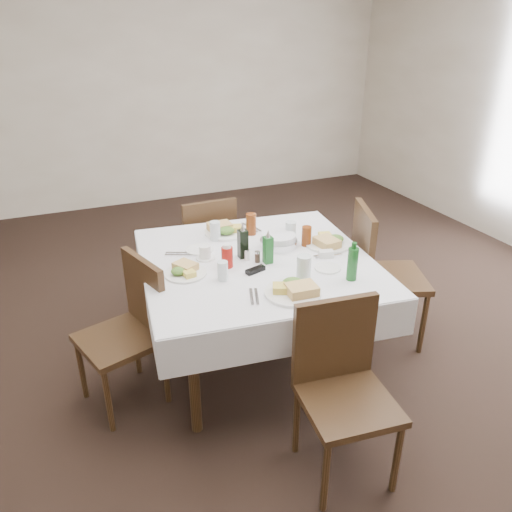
# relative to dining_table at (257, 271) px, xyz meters

# --- Properties ---
(ground_plane) EXTENTS (7.00, 7.00, 0.00)m
(ground_plane) POSITION_rel_dining_table_xyz_m (0.12, 0.05, -0.68)
(ground_plane) COLOR black
(room_shell) EXTENTS (6.04, 7.04, 2.80)m
(room_shell) POSITION_rel_dining_table_xyz_m (0.12, 0.05, 1.03)
(room_shell) COLOR #B9AB92
(room_shell) RESTS_ON ground
(dining_table) EXTENTS (1.52, 1.52, 0.76)m
(dining_table) POSITION_rel_dining_table_xyz_m (0.00, 0.00, 0.00)
(dining_table) COLOR black
(dining_table) RESTS_ON ground
(chair_north) EXTENTS (0.43, 0.43, 0.88)m
(chair_north) POSITION_rel_dining_table_xyz_m (-0.04, 0.91, -0.18)
(chair_north) COLOR black
(chair_north) RESTS_ON ground
(chair_south) EXTENTS (0.47, 0.47, 0.90)m
(chair_south) POSITION_rel_dining_table_xyz_m (0.06, -0.90, -0.17)
(chair_south) COLOR black
(chair_south) RESTS_ON ground
(chair_east) EXTENTS (0.60, 0.60, 0.98)m
(chair_east) POSITION_rel_dining_table_xyz_m (0.87, -0.04, -0.13)
(chair_east) COLOR black
(chair_east) RESTS_ON ground
(chair_west) EXTENTS (0.52, 0.52, 0.88)m
(chair_west) POSITION_rel_dining_table_xyz_m (-0.78, -0.00, -0.18)
(chair_west) COLOR black
(chair_west) RESTS_ON ground
(meal_north) EXTENTS (0.30, 0.30, 0.06)m
(meal_north) POSITION_rel_dining_table_xyz_m (-0.04, 0.46, 0.10)
(meal_north) COLOR white
(meal_north) RESTS_ON dining_table
(meal_south) EXTENTS (0.30, 0.30, 0.07)m
(meal_south) POSITION_rel_dining_table_xyz_m (0.02, -0.46, 0.10)
(meal_south) COLOR white
(meal_south) RESTS_ON dining_table
(meal_east) EXTENTS (0.29, 0.29, 0.06)m
(meal_east) POSITION_rel_dining_table_xyz_m (0.50, 0.01, 0.10)
(meal_east) COLOR white
(meal_east) RESTS_ON dining_table
(meal_west) EXTENTS (0.24, 0.24, 0.05)m
(meal_west) POSITION_rel_dining_table_xyz_m (-0.46, -0.02, 0.10)
(meal_west) COLOR white
(meal_west) RESTS_ON dining_table
(side_plate_a) EXTENTS (0.18, 0.18, 0.01)m
(side_plate_a) POSITION_rel_dining_table_xyz_m (-0.28, 0.25, 0.08)
(side_plate_a) COLOR white
(side_plate_a) RESTS_ON dining_table
(side_plate_b) EXTENTS (0.15, 0.15, 0.01)m
(side_plate_b) POSITION_rel_dining_table_xyz_m (0.33, -0.28, 0.08)
(side_plate_b) COLOR white
(side_plate_b) RESTS_ON dining_table
(water_n) EXTENTS (0.07, 0.07, 0.13)m
(water_n) POSITION_rel_dining_table_xyz_m (-0.14, 0.38, 0.14)
(water_n) COLOR silver
(water_n) RESTS_ON dining_table
(water_s) EXTENTS (0.08, 0.08, 0.15)m
(water_s) POSITION_rel_dining_table_xyz_m (0.13, -0.35, 0.15)
(water_s) COLOR silver
(water_s) RESTS_ON dining_table
(water_e) EXTENTS (0.07, 0.07, 0.13)m
(water_e) POSITION_rel_dining_table_xyz_m (0.31, 0.18, 0.14)
(water_e) COLOR silver
(water_e) RESTS_ON dining_table
(water_w) EXTENTS (0.06, 0.06, 0.11)m
(water_w) POSITION_rel_dining_table_xyz_m (-0.28, -0.17, 0.13)
(water_w) COLOR silver
(water_w) RESTS_ON dining_table
(iced_tea_a) EXTENTS (0.07, 0.07, 0.14)m
(iced_tea_a) POSITION_rel_dining_table_xyz_m (0.12, 0.38, 0.15)
(iced_tea_a) COLOR #672B0D
(iced_tea_a) RESTS_ON dining_table
(iced_tea_b) EXTENTS (0.06, 0.06, 0.13)m
(iced_tea_b) POSITION_rel_dining_table_xyz_m (0.37, 0.07, 0.14)
(iced_tea_b) COLOR #672B0D
(iced_tea_b) RESTS_ON dining_table
(bread_basket) EXTENTS (0.24, 0.24, 0.08)m
(bread_basket) POSITION_rel_dining_table_xyz_m (0.20, 0.13, 0.12)
(bread_basket) COLOR silver
(bread_basket) RESTS_ON dining_table
(oil_cruet_dark) EXTENTS (0.05, 0.05, 0.23)m
(oil_cruet_dark) POSITION_rel_dining_table_xyz_m (-0.07, 0.06, 0.18)
(oil_cruet_dark) COLOR black
(oil_cruet_dark) RESTS_ON dining_table
(oil_cruet_green) EXTENTS (0.05, 0.05, 0.21)m
(oil_cruet_green) POSITION_rel_dining_table_xyz_m (0.04, -0.07, 0.17)
(oil_cruet_green) COLOR #195C22
(oil_cruet_green) RESTS_ON dining_table
(ketchup_bottle) EXTENTS (0.07, 0.07, 0.15)m
(ketchup_bottle) POSITION_rel_dining_table_xyz_m (-0.20, -0.02, 0.15)
(ketchup_bottle) COLOR #A2140D
(ketchup_bottle) RESTS_ON dining_table
(salt_shaker) EXTENTS (0.03, 0.03, 0.07)m
(salt_shaker) POSITION_rel_dining_table_xyz_m (-0.06, 0.01, 0.11)
(salt_shaker) COLOR white
(salt_shaker) RESTS_ON dining_table
(pepper_shaker) EXTENTS (0.03, 0.03, 0.07)m
(pepper_shaker) POSITION_rel_dining_table_xyz_m (-0.01, -0.04, 0.11)
(pepper_shaker) COLOR #3C2A20
(pepper_shaker) RESTS_ON dining_table
(coffee_mug) EXTENTS (0.12, 0.12, 0.09)m
(coffee_mug) POSITION_rel_dining_table_xyz_m (-0.28, 0.13, 0.12)
(coffee_mug) COLOR white
(coffee_mug) RESTS_ON dining_table
(sunglasses) EXTENTS (0.13, 0.07, 0.03)m
(sunglasses) POSITION_rel_dining_table_xyz_m (-0.07, -0.15, 0.09)
(sunglasses) COLOR black
(sunglasses) RESTS_ON dining_table
(green_bottle) EXTENTS (0.06, 0.06, 0.22)m
(green_bottle) POSITION_rel_dining_table_xyz_m (0.39, -0.44, 0.18)
(green_bottle) COLOR #195C22
(green_bottle) RESTS_ON dining_table
(sugar_caddy) EXTENTS (0.10, 0.07, 0.04)m
(sugar_caddy) POSITION_rel_dining_table_xyz_m (0.40, -0.14, 0.10)
(sugar_caddy) COLOR white
(sugar_caddy) RESTS_ON dining_table
(cutlery_n) EXTENTS (0.08, 0.21, 0.01)m
(cutlery_n) POSITION_rel_dining_table_xyz_m (0.16, 0.48, 0.08)
(cutlery_n) COLOR silver
(cutlery_n) RESTS_ON dining_table
(cutlery_s) EXTENTS (0.10, 0.18, 0.01)m
(cutlery_s) POSITION_rel_dining_table_xyz_m (-0.19, -0.42, 0.08)
(cutlery_s) COLOR silver
(cutlery_s) RESTS_ON dining_table
(cutlery_e) EXTENTS (0.18, 0.05, 0.01)m
(cutlery_e) POSITION_rel_dining_table_xyz_m (0.42, -0.13, 0.08)
(cutlery_e) COLOR silver
(cutlery_e) RESTS_ON dining_table
(cutlery_w) EXTENTS (0.20, 0.13, 0.01)m
(cutlery_w) POSITION_rel_dining_table_xyz_m (-0.41, 0.24, 0.08)
(cutlery_w) COLOR silver
(cutlery_w) RESTS_ON dining_table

